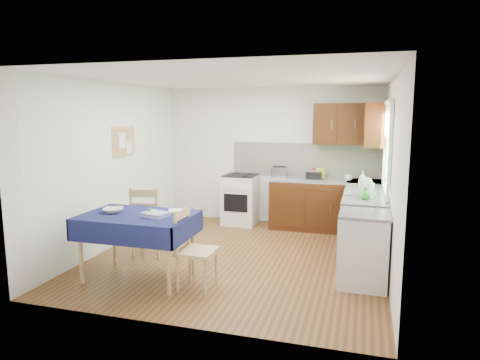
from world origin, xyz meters
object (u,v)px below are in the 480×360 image
(toaster, at_px, (279,172))
(kettle, at_px, (368,189))
(dish_rack, at_px, (360,193))
(sandwich_press, at_px, (314,174))
(chair_near, at_px, (193,247))
(dining_table, at_px, (138,223))
(chair_far, at_px, (148,219))

(toaster, xyz_separation_m, kettle, (1.51, -1.50, 0.03))
(dish_rack, bearing_deg, toaster, 128.72)
(toaster, height_order, sandwich_press, toaster)
(chair_near, xyz_separation_m, dish_rack, (1.83, 1.72, 0.42))
(sandwich_press, relative_size, dish_rack, 0.63)
(kettle, bearing_deg, dining_table, -152.18)
(dining_table, distance_m, dish_rack, 3.07)
(toaster, relative_size, kettle, 0.98)
(kettle, bearing_deg, chair_near, -141.94)
(chair_far, distance_m, dish_rack, 3.03)
(toaster, bearing_deg, chair_far, -100.14)
(chair_far, distance_m, toaster, 2.63)
(chair_far, height_order, toaster, toaster)
(chair_far, bearing_deg, dish_rack, -174.37)
(chair_far, height_order, kettle, kettle)
(toaster, xyz_separation_m, sandwich_press, (0.62, 0.01, -0.02))
(sandwich_press, bearing_deg, toaster, 165.03)
(chair_far, relative_size, dish_rack, 2.39)
(sandwich_press, bearing_deg, chair_far, -150.76)
(chair_far, height_order, dish_rack, dish_rack)
(chair_far, xyz_separation_m, chair_near, (1.06, -0.89, -0.03))
(toaster, distance_m, kettle, 2.13)
(chair_far, relative_size, toaster, 3.78)
(dining_table, relative_size, dish_rack, 3.16)
(dining_table, xyz_separation_m, kettle, (2.69, 1.42, 0.31))
(sandwich_press, relative_size, kettle, 0.98)
(dining_table, relative_size, kettle, 4.89)
(dining_table, height_order, sandwich_press, sandwich_press)
(dining_table, bearing_deg, toaster, 61.31)
(sandwich_press, height_order, dish_rack, dish_rack)
(chair_near, height_order, dish_rack, dish_rack)
(chair_far, xyz_separation_m, toaster, (1.48, 2.12, 0.46))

